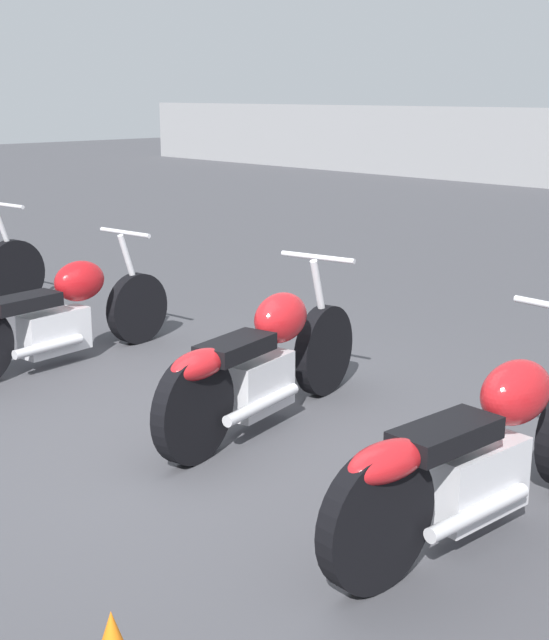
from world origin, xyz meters
TOP-DOWN VIEW (x-y plane):
  - ground_plane at (0.00, 0.00)m, footprint 60.00×60.00m
  - motorcycle_slot_1 at (-1.98, 0.38)m, footprint 0.58×2.09m
  - motorcycle_slot_2 at (0.04, 0.63)m, footprint 0.69×2.01m
  - motorcycle_slot_3 at (1.78, 0.42)m, footprint 0.71×2.16m

SIDE VIEW (x-z plane):
  - ground_plane at x=0.00m, z-range 0.00..0.00m
  - motorcycle_slot_1 at x=-1.98m, z-range -0.08..0.87m
  - motorcycle_slot_3 at x=1.78m, z-range -0.08..0.91m
  - motorcycle_slot_2 at x=0.04m, z-range -0.08..0.91m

